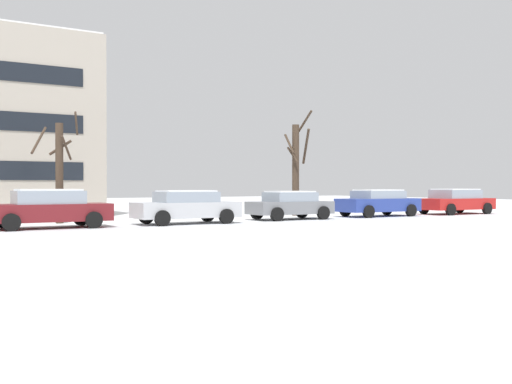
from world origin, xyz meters
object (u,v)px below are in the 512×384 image
Objects in this scene: parked_car_maroon at (49,208)px; parked_car_silver at (186,207)px; parked_car_red at (455,201)px; parked_car_gray at (290,205)px; parked_car_blue at (378,202)px.

parked_car_silver is (5.59, -0.28, -0.03)m from parked_car_maroon.
parked_car_maroon reaches higher than parked_car_silver.
parked_car_maroon is 0.99× the size of parked_car_red.
parked_car_silver is 5.60m from parked_car_gray.
parked_car_silver is 0.99× the size of parked_car_blue.
parked_car_blue is (11.18, 0.33, -0.00)m from parked_car_silver.
parked_car_maroon is 1.12× the size of parked_car_gray.
parked_car_red is (22.36, -0.26, -0.02)m from parked_car_maroon.
parked_car_blue is 5.60m from parked_car_red.
parked_car_red is at bearing -3.19° from parked_car_blue.
parked_car_silver is at bearing -2.84° from parked_car_maroon.
parked_car_maroon is at bearing -179.82° from parked_car_blue.
parked_car_red is (16.77, 0.02, 0.01)m from parked_car_silver.
parked_car_red reaches higher than parked_car_gray.
parked_car_blue is (16.77, 0.05, -0.03)m from parked_car_maroon.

